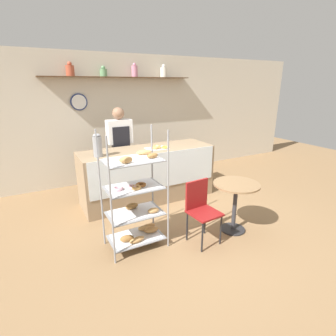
% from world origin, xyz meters
% --- Properties ---
extents(ground_plane, '(14.00, 14.00, 0.00)m').
position_xyz_m(ground_plane, '(0.00, 0.00, 0.00)').
color(ground_plane, olive).
extents(back_wall, '(10.00, 0.30, 2.70)m').
position_xyz_m(back_wall, '(-0.00, 2.61, 1.37)').
color(back_wall, beige).
rests_on(back_wall, ground_plane).
extents(display_counter, '(2.42, 0.78, 0.98)m').
position_xyz_m(display_counter, '(0.00, 1.19, 0.49)').
color(display_counter, '#937A5B').
rests_on(display_counter, ground_plane).
extents(pastry_rack, '(0.76, 0.49, 1.58)m').
position_xyz_m(pastry_rack, '(-0.75, -0.11, 0.64)').
color(pastry_rack, gray).
rests_on(pastry_rack, ground_plane).
extents(person_worker, '(0.47, 0.23, 1.68)m').
position_xyz_m(person_worker, '(-0.32, 1.77, 0.92)').
color(person_worker, '#282833').
rests_on(person_worker, ground_plane).
extents(cafe_table, '(0.66, 0.66, 0.75)m').
position_xyz_m(cafe_table, '(0.64, -0.44, 0.56)').
color(cafe_table, '#262628').
rests_on(cafe_table, ground_plane).
extents(cafe_chair, '(0.41, 0.41, 0.86)m').
position_xyz_m(cafe_chair, '(0.06, -0.40, 0.52)').
color(cafe_chair, black).
rests_on(cafe_chair, ground_plane).
extents(coffee_carafe, '(0.14, 0.14, 0.37)m').
position_xyz_m(coffee_carafe, '(-0.91, 1.08, 1.16)').
color(coffee_carafe, gray).
rests_on(coffee_carafe, display_counter).
extents(donut_tray_counter, '(0.39, 0.28, 0.05)m').
position_xyz_m(donut_tray_counter, '(0.16, 1.10, 1.00)').
color(donut_tray_counter, silver).
rests_on(donut_tray_counter, display_counter).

